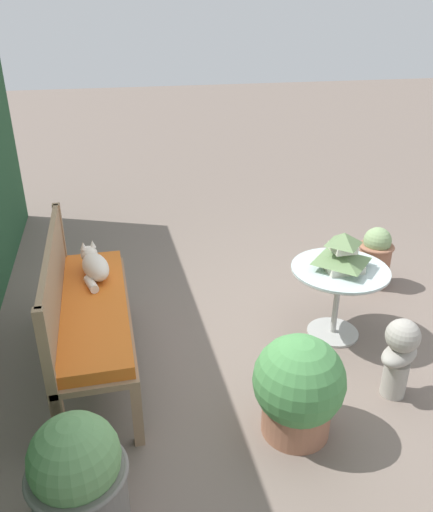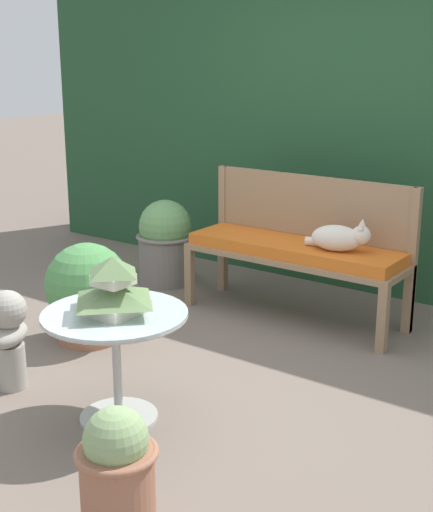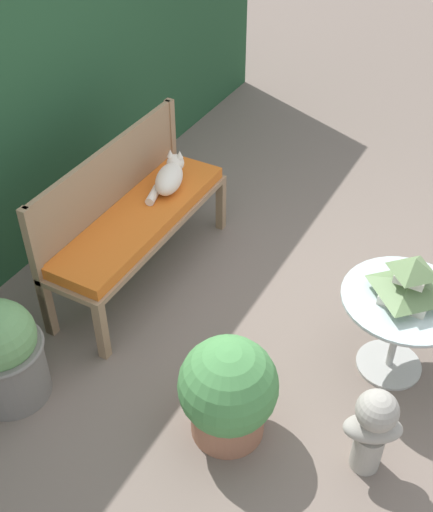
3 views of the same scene
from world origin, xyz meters
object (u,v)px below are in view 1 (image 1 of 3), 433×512
(pagoda_birdhouse, at_px, (342,253))
(potted_plant_table_far, at_px, (78,480))
(potted_plant_hedge_corner, at_px, (375,256))
(potted_plant_bench_left, at_px, (298,388))
(garden_bench, at_px, (94,311))
(patio_table, at_px, (339,283))
(cat, at_px, (94,265))
(garden_bust, at_px, (400,353))

(pagoda_birdhouse, relative_size, potted_plant_table_far, 0.52)
(potted_plant_hedge_corner, relative_size, potted_plant_bench_left, 0.87)
(garden_bench, xyz_separation_m, potted_plant_table_far, (-1.25, 0.10, -0.13))
(potted_plant_bench_left, bearing_deg, potted_plant_hedge_corner, -41.09)
(garden_bench, relative_size, potted_plant_hedge_corner, 2.82)
(patio_table, xyz_separation_m, potted_plant_table_far, (-1.27, 1.89, -0.12))
(potted_plant_table_far, bearing_deg, cat, -4.27)
(cat, height_order, potted_plant_table_far, cat)
(patio_table, height_order, potted_plant_table_far, potted_plant_table_far)
(garden_bench, distance_m, potted_plant_table_far, 1.26)
(garden_bust, relative_size, potted_plant_hedge_corner, 1.02)
(patio_table, xyz_separation_m, potted_plant_bench_left, (-0.89, 0.66, -0.14))
(potted_plant_hedge_corner, xyz_separation_m, potted_plant_bench_left, (-1.56, 1.36, 0.04))
(pagoda_birdhouse, distance_m, potted_plant_hedge_corner, 1.06)
(potted_plant_table_far, bearing_deg, garden_bust, -74.86)
(pagoda_birdhouse, bearing_deg, garden_bench, 90.53)
(cat, height_order, pagoda_birdhouse, pagoda_birdhouse)
(cat, relative_size, pagoda_birdhouse, 1.29)
(garden_bench, xyz_separation_m, potted_plant_hedge_corner, (0.69, -2.50, -0.19))
(potted_plant_hedge_corner, height_order, potted_plant_table_far, potted_plant_table_far)
(garden_bench, bearing_deg, cat, -3.91)
(garden_bust, bearing_deg, potted_plant_bench_left, 164.99)
(patio_table, bearing_deg, garden_bust, -173.03)
(potted_plant_hedge_corner, xyz_separation_m, potted_plant_table_far, (-1.94, 2.59, 0.06))
(cat, distance_m, potted_plant_table_far, 1.63)
(cat, xyz_separation_m, potted_plant_hedge_corner, (0.34, -2.47, -0.36))
(garden_bench, bearing_deg, pagoda_birdhouse, -89.47)
(pagoda_birdhouse, distance_m, potted_plant_table_far, 2.31)
(cat, bearing_deg, potted_plant_hedge_corner, -97.44)
(garden_bust, bearing_deg, potted_plant_table_far, 168.28)
(garden_bust, relative_size, potted_plant_table_far, 0.83)
(cat, distance_m, patio_table, 1.81)
(patio_table, distance_m, pagoda_birdhouse, 0.24)
(patio_table, height_order, garden_bust, patio_table)
(patio_table, xyz_separation_m, pagoda_birdhouse, (-0.00, -0.00, 0.24))
(cat, height_order, potted_plant_hedge_corner, cat)
(potted_plant_table_far, bearing_deg, potted_plant_hedge_corner, -53.24)
(garden_bust, height_order, potted_plant_bench_left, potted_plant_bench_left)
(cat, xyz_separation_m, patio_table, (-0.33, -1.77, -0.18))
(potted_plant_bench_left, bearing_deg, potted_plant_table_far, 107.09)
(cat, distance_m, pagoda_birdhouse, 1.81)
(cat, bearing_deg, garden_bust, -134.89)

